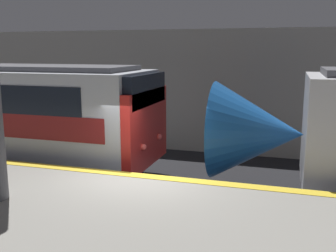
{
  "coord_description": "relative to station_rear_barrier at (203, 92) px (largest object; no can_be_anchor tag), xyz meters",
  "views": [
    {
      "loc": [
        3.03,
        -7.85,
        3.79
      ],
      "look_at": [
        0.35,
        0.81,
        2.03
      ],
      "focal_mm": 42.0,
      "sensor_mm": 36.0,
      "label": 1
    }
  ],
  "objects": [
    {
      "name": "ground_plane",
      "position": [
        0.0,
        -6.36,
        -2.27
      ],
      "size": [
        120.0,
        120.0,
        0.0
      ],
      "primitive_type": "plane",
      "color": "black"
    },
    {
      "name": "station_rear_barrier",
      "position": [
        0.0,
        0.0,
        0.0
      ],
      "size": [
        50.0,
        0.15,
        4.54
      ],
      "color": "#9E998E",
      "rests_on": "ground"
    }
  ]
}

